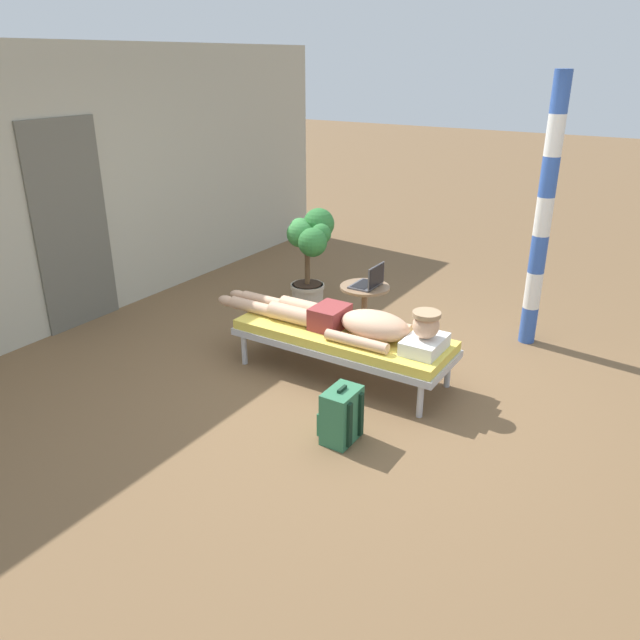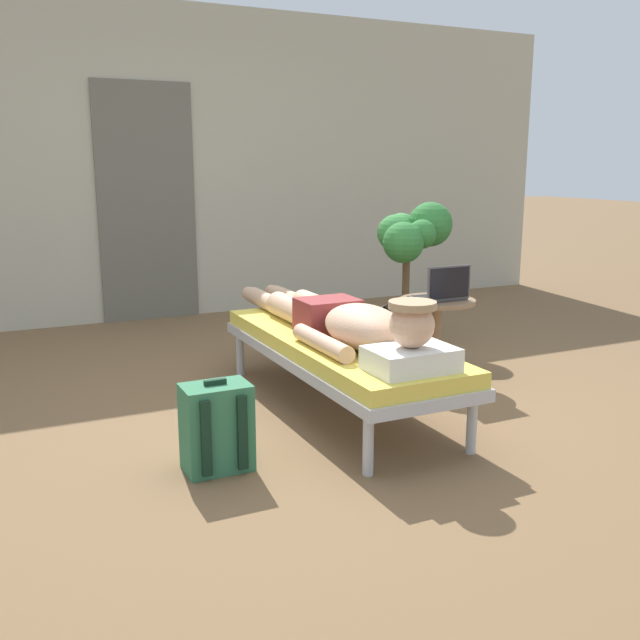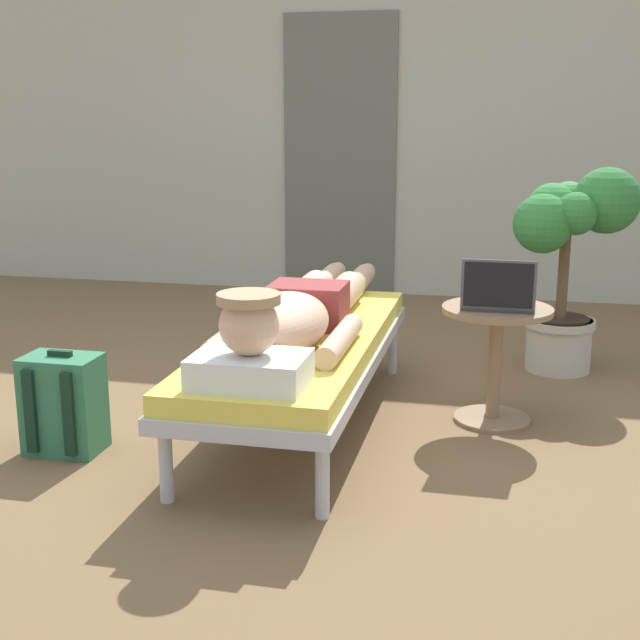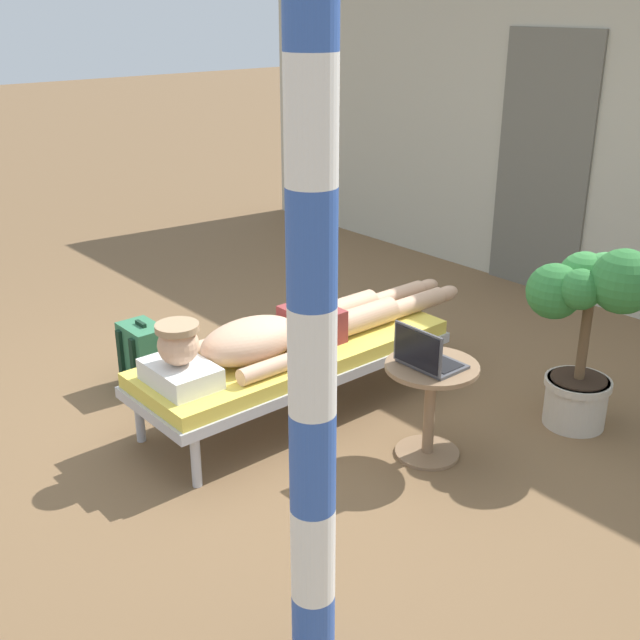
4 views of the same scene
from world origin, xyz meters
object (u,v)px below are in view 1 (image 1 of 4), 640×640
at_px(person_reclining, 350,321).
at_px(backpack, 341,416).
at_px(lounge_chair, 343,338).
at_px(potted_plant, 310,249).
at_px(side_table, 364,302).
at_px(porch_post, 543,216).
at_px(laptop, 370,281).

relative_size(person_reclining, backpack, 5.12).
relative_size(lounge_chair, potted_plant, 1.76).
bearing_deg(side_table, lounge_chair, -164.12).
bearing_deg(potted_plant, porch_post, -79.94).
distance_m(side_table, potted_plant, 0.96).
height_order(person_reclining, side_table, person_reclining).
bearing_deg(side_table, laptop, -90.00).
height_order(side_table, potted_plant, potted_plant).
distance_m(laptop, backpack, 1.86).
xyz_separation_m(side_table, porch_post, (0.73, -1.40, 0.88)).
xyz_separation_m(lounge_chair, side_table, (0.82, 0.23, 0.01)).
height_order(person_reclining, porch_post, porch_post).
bearing_deg(lounge_chair, backpack, -150.30).
bearing_deg(porch_post, potted_plant, 100.06).
bearing_deg(laptop, potted_plant, 69.38).
distance_m(lounge_chair, side_table, 0.85).
bearing_deg(lounge_chair, potted_plant, 42.85).
bearing_deg(side_table, potted_plant, 68.24).
distance_m(side_table, laptop, 0.23).
relative_size(person_reclining, laptop, 7.00).
distance_m(lounge_chair, backpack, 1.01).
bearing_deg(person_reclining, backpack, -153.98).
relative_size(laptop, potted_plant, 0.29).
bearing_deg(porch_post, side_table, 117.60).
bearing_deg(laptop, backpack, -158.15).
bearing_deg(lounge_chair, person_reclining, -90.00).
xyz_separation_m(person_reclining, porch_post, (1.55, -1.10, 0.71)).
height_order(lounge_chair, porch_post, porch_post).
relative_size(lounge_chair, porch_post, 0.77).
distance_m(potted_plant, porch_post, 2.34).
relative_size(backpack, potted_plant, 0.39).
xyz_separation_m(lounge_chair, porch_post, (1.55, -1.17, 0.89)).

